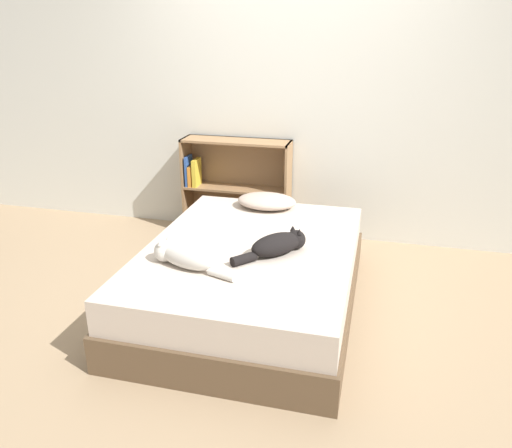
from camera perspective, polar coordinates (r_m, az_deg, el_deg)
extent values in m
plane|color=#997F60|center=(3.50, -0.58, -9.27)|extent=(8.00, 8.00, 0.00)
cube|color=silver|center=(4.38, 4.15, 14.48)|extent=(8.00, 0.06, 2.50)
cube|color=brown|center=(3.44, -0.58, -7.59)|extent=(1.37, 1.87, 0.23)
cube|color=#C1B2A3|center=(3.33, -0.60, -4.20)|extent=(1.33, 1.82, 0.22)
ellipsoid|color=#B29E8E|center=(3.95, 1.22, 2.64)|extent=(0.47, 0.32, 0.11)
ellipsoid|color=beige|center=(3.00, -8.02, -3.78)|extent=(0.41, 0.24, 0.13)
sphere|color=beige|center=(3.10, -10.37, -3.06)|extent=(0.13, 0.13, 0.13)
cone|color=beige|center=(3.05, -10.92, -2.09)|extent=(0.04, 0.04, 0.03)
cone|color=beige|center=(3.10, -10.01, -1.64)|extent=(0.04, 0.04, 0.03)
cylinder|color=beige|center=(2.87, -3.92, -5.79)|extent=(0.18, 0.10, 0.05)
ellipsoid|color=black|center=(3.14, 2.36, -2.34)|extent=(0.37, 0.38, 0.13)
sphere|color=black|center=(3.23, 4.57, -1.78)|extent=(0.13, 0.13, 0.13)
cone|color=black|center=(3.23, 4.23, -0.47)|extent=(0.04, 0.04, 0.03)
cone|color=black|center=(3.18, 5.00, -0.86)|extent=(0.04, 0.04, 0.03)
cylinder|color=black|center=(3.03, -1.42, -4.02)|extent=(0.16, 0.16, 0.06)
cube|color=#8E6B47|center=(4.65, -7.83, 4.51)|extent=(0.02, 0.26, 0.88)
cube|color=#8E6B47|center=(4.40, 3.68, 3.65)|extent=(0.02, 0.26, 0.88)
cube|color=#8E6B47|center=(4.65, -2.16, -0.92)|extent=(0.96, 0.26, 0.02)
cube|color=#8E6B47|center=(4.39, -2.32, 9.45)|extent=(0.96, 0.26, 0.02)
cube|color=#8E6B47|center=(4.50, -2.24, 4.12)|extent=(0.92, 0.26, 0.02)
cube|color=#8E6B47|center=(4.61, -1.81, 4.55)|extent=(0.96, 0.02, 0.88)
cube|color=#2D519E|center=(4.56, -7.70, 6.08)|extent=(0.02, 0.16, 0.27)
cube|color=orange|center=(4.56, -7.32, 5.53)|extent=(0.03, 0.16, 0.18)
cube|color=gold|center=(4.54, -6.81, 5.87)|extent=(0.04, 0.16, 0.24)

